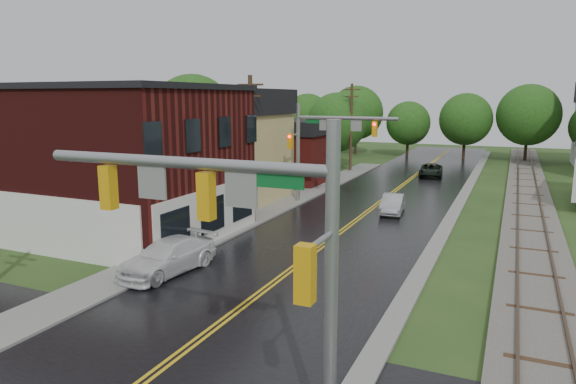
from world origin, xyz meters
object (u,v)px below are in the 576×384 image
Objects in this scene: tree_left_c at (272,128)px; brick_building at (105,159)px; traffic_signal_near at (237,223)px; tree_left_b at (194,119)px; sedan_silver at (393,204)px; suv_dark at (431,171)px; tree_left_a at (95,132)px; utility_pole_c at (351,126)px; construction_barrel at (159,264)px; utility_pole_b at (251,143)px; tree_left_e at (338,124)px; pickup_white at (168,257)px; traffic_signal_far at (326,135)px.

brick_building is at bearing -86.86° from tree_left_c.
tree_left_b is (-21.32, 29.90, 0.75)m from traffic_signal_near.
tree_left_b reaches higher than sedan_silver.
suv_dark is 17.29m from sedan_silver.
tree_left_a is at bearing -101.31° from tree_left_b.
tree_left_a reaches higher than sedan_silver.
utility_pole_c is 1.97× the size of suv_dark.
construction_barrel is at bearing -73.52° from tree_left_c.
traffic_signal_near is at bearing -62.81° from utility_pole_b.
tree_left_e is 2.12× the size of sedan_silver.
pickup_white is at bearing -72.98° from tree_left_c.
brick_building is at bearing -96.71° from tree_left_e.
tree_left_a reaches higher than traffic_signal_far.
utility_pole_c is 33.96m from pickup_white.
tree_left_e is (9.00, 14.00, -0.90)m from tree_left_b.
sedan_silver is 16.99m from pickup_white.
suv_dark is (8.32, 21.35, -4.08)m from utility_pole_b.
tree_left_a is (-16.38, -5.10, 0.14)m from traffic_signal_far.
pickup_white is at bearing 134.79° from traffic_signal_near.
traffic_signal_near is 12.49m from pickup_white.
utility_pole_c reaches higher than brick_building.
utility_pole_c is 9.16× the size of construction_barrel.
tree_left_e is 22.82m from sedan_silver.
utility_pole_c is 2.79m from tree_left_e.
tree_left_a is 19.58m from construction_barrel.
tree_left_b is (-14.38, 4.90, 0.74)m from traffic_signal_far.
tree_left_c reaches higher than suv_dark.
suv_dark is at bearing 92.70° from traffic_signal_near.
utility_pole_c is at bearing 100.84° from pickup_white.
sedan_silver is (8.43, -17.94, -4.09)m from utility_pole_c.
pickup_white reaches higher than suv_dark.
traffic_signal_far is 6.01m from utility_pole_b.
tree_left_e is 36.36m from construction_barrel.
traffic_signal_near is at bearing -39.17° from brick_building.
utility_pole_c is at bearing 78.91° from brick_building.
tree_left_a is (-7.36, 6.90, 0.96)m from brick_building.
tree_left_a is 8.82× the size of construction_barrel.
tree_left_e is at bearing 50.19° from tree_left_c.
tree_left_b is at bearing 120.40° from construction_barrel.
tree_left_c is 0.94× the size of tree_left_e.
traffic_signal_far is 0.96× the size of tree_left_c.
traffic_signal_near is 25.94m from traffic_signal_far.
traffic_signal_near is 24.52m from sedan_silver.
suv_dark reaches higher than sedan_silver.
brick_building is at bearing 140.83° from traffic_signal_near.
utility_pole_b is 12.85m from construction_barrel.
tree_left_b is 1.19× the size of tree_left_e.
tree_left_b reaches higher than tree_left_c.
traffic_signal_far is at bearing -78.91° from utility_pole_c.
tree_left_b reaches higher than utility_pole_b.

